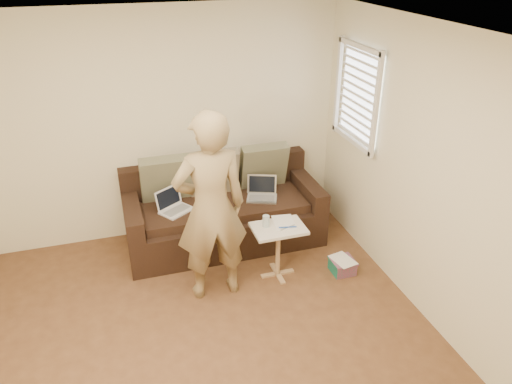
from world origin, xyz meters
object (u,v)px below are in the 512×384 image
sofa (224,209)px  striped_box (342,266)px  laptop_white (177,211)px  side_table (278,251)px  laptop_silver (262,199)px  person (211,208)px  drinking_glass (266,221)px

sofa → striped_box: (1.04, -0.98, -0.35)m
laptop_white → side_table: 1.19m
laptop_silver → striped_box: 1.17m
person → drinking_glass: (0.58, 0.12, -0.31)m
sofa → laptop_silver: sofa is taller
laptop_silver → striped_box: laptop_silver is taller
sofa → side_table: bearing=-65.6°
sofa → laptop_white: bearing=-172.0°
sofa → laptop_silver: size_ratio=6.54×
laptop_white → person: person is taller
sofa → striped_box: bearing=-43.3°
laptop_silver → side_table: bearing=-73.3°
drinking_glass → striped_box: 0.99m
side_table → drinking_glass: size_ratio=4.86×
laptop_silver → drinking_glass: size_ratio=2.80×
laptop_silver → laptop_white: laptop_white is taller
person → striped_box: person is taller
laptop_white → side_table: size_ratio=0.58×
side_table → person: bearing=-174.6°
laptop_white → side_table: (0.91, -0.74, -0.23)m
laptop_silver → laptop_white: (-0.97, 0.01, 0.00)m
drinking_glass → striped_box: size_ratio=0.49×
sofa → person: bearing=-110.4°
drinking_glass → striped_box: bearing=-15.5°
laptop_white → drinking_glass: bearing=-74.3°
laptop_white → person: (0.21, -0.80, 0.43)m
sofa → person: person is taller
sofa → drinking_glass: size_ratio=18.33×
person → striped_box: size_ratio=7.68×
sofa → person: (-0.33, -0.88, 0.53)m
person → side_table: size_ratio=3.26×
striped_box → sofa: bearing=136.7°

